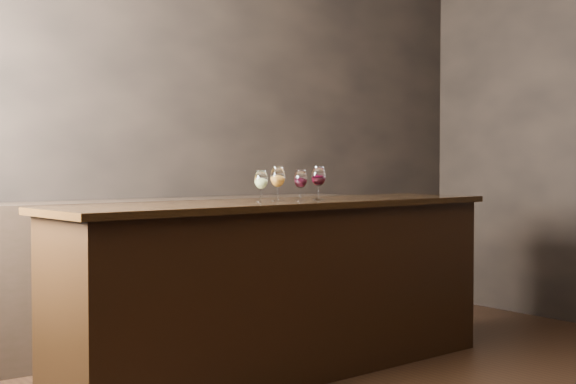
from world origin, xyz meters
TOP-DOWN VIEW (x-y plane):
  - room_shell at (-0.23, 0.11)m, footprint 5.02×4.52m
  - bar_counter at (-0.17, 0.99)m, footprint 2.79×0.78m
  - bar_top at (-0.17, 0.99)m, footprint 2.88×0.86m
  - back_bar_shelf at (-0.30, 2.03)m, footprint 2.71×0.40m
  - glass_white at (-0.36, 0.95)m, footprint 0.08×0.08m
  - glass_amber at (-0.21, 1.00)m, footprint 0.08×0.08m
  - glass_red_a at (-0.08, 0.95)m, footprint 0.08×0.08m
  - glass_red_b at (0.08, 0.98)m, footprint 0.08×0.08m

SIDE VIEW (x-z plane):
  - bar_counter at x=-0.17m, z-range 0.00..0.96m
  - back_bar_shelf at x=-0.30m, z-range 0.00..0.98m
  - bar_top at x=-0.17m, z-range 0.96..1.00m
  - glass_white at x=-0.36m, z-range 1.03..1.21m
  - glass_red_a at x=-0.08m, z-range 1.03..1.21m
  - glass_amber at x=-0.21m, z-range 1.03..1.23m
  - glass_red_b at x=0.08m, z-range 1.03..1.23m
  - room_shell at x=-0.23m, z-range 0.40..3.21m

